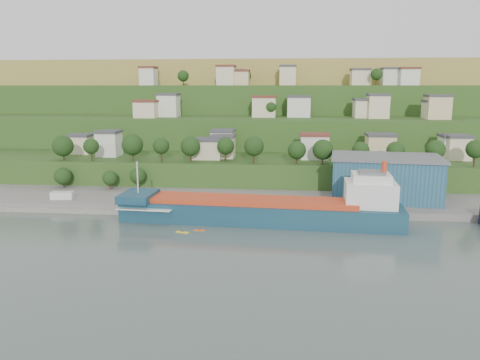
# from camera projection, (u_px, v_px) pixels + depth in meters

# --- Properties ---
(ground) EXTENTS (500.00, 500.00, 0.00)m
(ground) POSITION_uv_depth(u_px,v_px,m) (246.00, 234.00, 111.69)
(ground) COLOR #42504C
(ground) RESTS_ON ground
(quay) EXTENTS (220.00, 26.00, 4.00)m
(quay) POSITION_uv_depth(u_px,v_px,m) (322.00, 206.00, 137.10)
(quay) COLOR slate
(quay) RESTS_ON ground
(pebble_beach) EXTENTS (40.00, 18.00, 2.40)m
(pebble_beach) POSITION_uv_depth(u_px,v_px,m) (67.00, 205.00, 138.41)
(pebble_beach) COLOR slate
(pebble_beach) RESTS_ON ground
(hillside) EXTENTS (360.00, 210.69, 96.00)m
(hillside) POSITION_uv_depth(u_px,v_px,m) (270.00, 146.00, 276.29)
(hillside) COLOR #284719
(hillside) RESTS_ON ground
(cargo_ship_near) EXTENTS (72.52, 15.56, 18.49)m
(cargo_ship_near) POSITION_uv_depth(u_px,v_px,m) (268.00, 211.00, 120.19)
(cargo_ship_near) COLOR #132E47
(cargo_ship_near) RESTS_ON ground
(warehouse) EXTENTS (32.84, 22.19, 12.80)m
(warehouse) POSITION_uv_depth(u_px,v_px,m) (385.00, 177.00, 136.63)
(warehouse) COLOR #1F4B5E
(warehouse) RESTS_ON quay
(caravan) EXTENTS (6.62, 3.35, 2.97)m
(caravan) POSITION_uv_depth(u_px,v_px,m) (62.00, 197.00, 137.43)
(caravan) COLOR silver
(caravan) RESTS_ON pebble_beach
(dinghy) EXTENTS (3.74, 2.04, 0.71)m
(dinghy) POSITION_uv_depth(u_px,v_px,m) (95.00, 205.00, 131.96)
(dinghy) COLOR silver
(dinghy) RESTS_ON pebble_beach
(kayak_orange) EXTENTS (2.87, 0.67, 0.71)m
(kayak_orange) POSITION_uv_depth(u_px,v_px,m) (200.00, 230.00, 114.00)
(kayak_orange) COLOR #FA5F16
(kayak_orange) RESTS_ON ground
(kayak_yellow) EXTENTS (3.26, 1.13, 0.80)m
(kayak_yellow) POSITION_uv_depth(u_px,v_px,m) (182.00, 232.00, 112.41)
(kayak_yellow) COLOR yellow
(kayak_yellow) RESTS_ON ground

